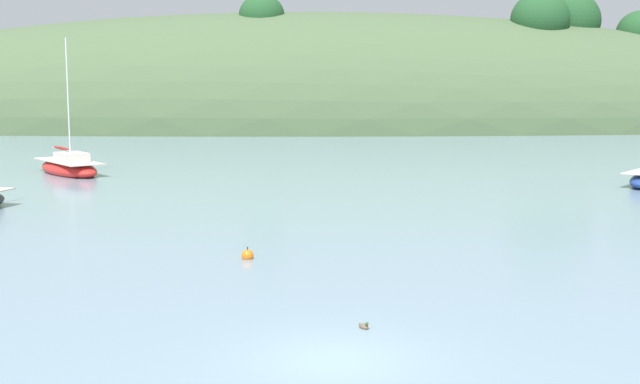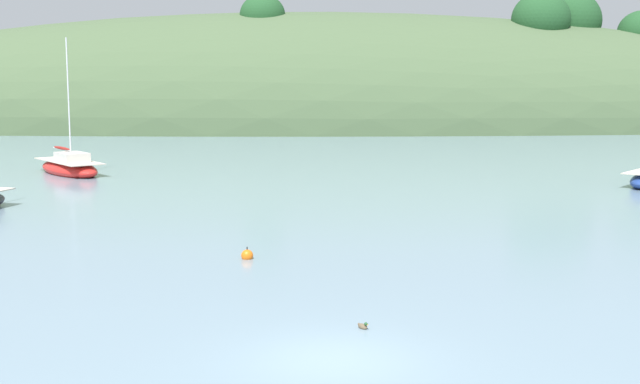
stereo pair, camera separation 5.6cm
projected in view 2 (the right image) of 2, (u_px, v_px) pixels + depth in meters
ground_plane at (333, 359)px, 19.69m from camera, size 400.00×400.00×0.00m
far_shoreline_hill at (314, 126)px, 110.02m from camera, size 150.00×36.00×32.26m
sailboat_black_sloop at (69, 167)px, 57.01m from camera, size 6.54×7.57×9.38m
mooring_buoy_inner at (247, 255)px, 30.50m from camera, size 0.44×0.44×0.54m
duck_lone_left at (363, 326)px, 22.09m from camera, size 0.33×0.40×0.24m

